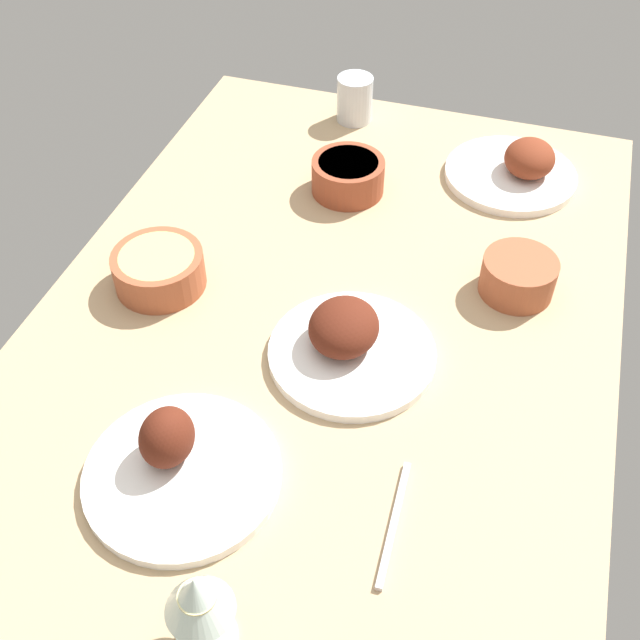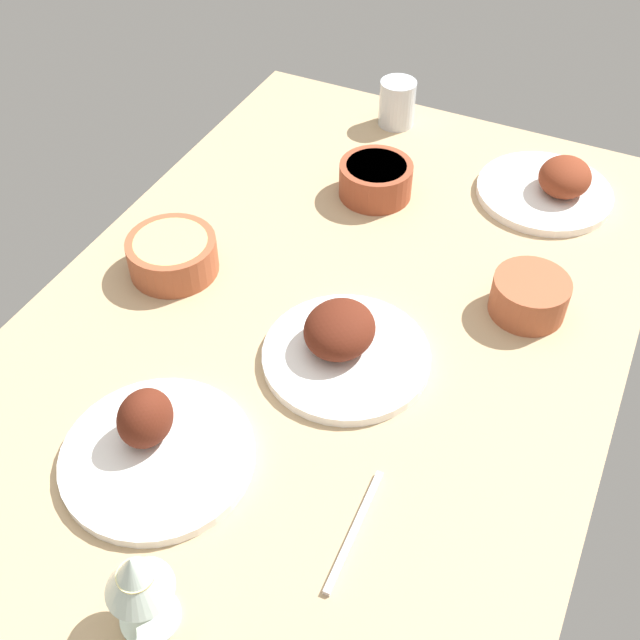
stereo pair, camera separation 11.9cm
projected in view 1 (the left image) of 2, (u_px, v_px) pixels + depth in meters
The scene contains 10 objects.
dining_table at pixel (320, 338), 121.75cm from camera, with size 140.00×90.00×4.00cm, color tan.
plate_near_viewer at pixel (178, 463), 100.37cm from camera, with size 25.95×25.95×9.42cm.
plate_far_side at pixel (348, 341), 114.93cm from camera, with size 25.17×25.17×8.22cm.
plate_center_main at pixel (518, 168), 146.76cm from camera, with size 24.96×24.96×7.83cm.
bowl_pasta at pixel (159, 269), 125.17cm from camera, with size 14.87×14.87×6.19cm.
bowl_soup at pixel (518, 275), 123.96cm from camera, with size 12.03×12.03×6.38cm.
bowl_cream at pixel (348, 175), 143.17cm from camera, with size 13.53×13.53×6.47cm.
wine_glass at pixel (198, 599), 79.60cm from camera, with size 7.60×7.60×14.00cm.
water_tumbler at pixel (355, 99), 160.01cm from camera, with size 7.41×7.41×9.47cm, color silver.
spoon_loose at pixel (394, 523), 96.30cm from camera, with size 17.99×0.90×0.80cm, color silver.
Camera 1 is at (79.42, 24.92, 90.89)cm, focal length 43.40 mm.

